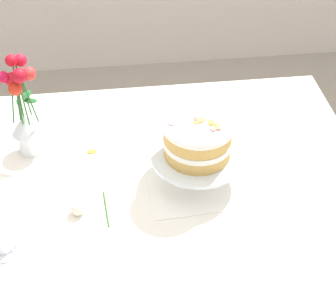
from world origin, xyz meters
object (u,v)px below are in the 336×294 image
Objects in this scene: cake_stand at (197,158)px; dining_table at (151,203)px; teacup at (3,241)px; layer_cake at (198,138)px; fallen_rose at (79,208)px; flower_vase at (24,115)px.

dining_table is at bearing -177.97° from cake_stand.
cake_stand reaches higher than teacup.
dining_table is at bearing -177.99° from layer_cake.
cake_stand is 2.53× the size of teacup.
teacup is 0.79× the size of fallen_rose.
teacup is (-0.05, -0.41, -0.12)m from flower_vase.
layer_cake is at bearing -20.36° from flower_vase.
layer_cake is at bearing 16.68° from fallen_rose.
dining_table is 0.49m from flower_vase.
teacup is at bearing -153.82° from dining_table.
dining_table is at bearing 25.40° from fallen_rose.
cake_stand is at bearing -20.35° from flower_vase.
layer_cake is 0.62m from teacup.
cake_stand reaches higher than dining_table.
dining_table is at bearing 26.18° from teacup.
layer_cake is at bearing 20.55° from teacup.
flower_vase is (-0.38, 0.20, 0.24)m from dining_table.
layer_cake reaches higher than fallen_rose.
cake_stand is (0.15, 0.01, 0.18)m from dining_table.
cake_stand is at bearing 145.54° from layer_cake.
teacup is at bearing -96.35° from flower_vase.
teacup is 0.23m from fallen_rose.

